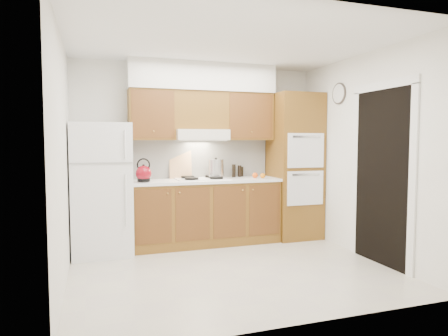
% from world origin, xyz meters
% --- Properties ---
extents(floor, '(3.60, 3.60, 0.00)m').
position_xyz_m(floor, '(0.00, 0.00, 0.00)').
color(floor, beige).
rests_on(floor, ground).
extents(ceiling, '(3.60, 3.60, 0.00)m').
position_xyz_m(ceiling, '(0.00, 0.00, 2.60)').
color(ceiling, white).
rests_on(ceiling, wall_back).
extents(wall_back, '(3.60, 0.02, 2.60)m').
position_xyz_m(wall_back, '(0.00, 1.50, 1.30)').
color(wall_back, white).
rests_on(wall_back, floor).
extents(wall_left, '(0.02, 3.00, 2.60)m').
position_xyz_m(wall_left, '(-1.80, 0.00, 1.30)').
color(wall_left, white).
rests_on(wall_left, floor).
extents(wall_right, '(0.02, 3.00, 2.60)m').
position_xyz_m(wall_right, '(1.80, 0.00, 1.30)').
color(wall_right, white).
rests_on(wall_right, floor).
extents(fridge, '(0.75, 0.72, 1.72)m').
position_xyz_m(fridge, '(-1.41, 1.14, 0.86)').
color(fridge, white).
rests_on(fridge, floor).
extents(base_cabinets, '(2.11, 0.60, 0.90)m').
position_xyz_m(base_cabinets, '(0.02, 1.20, 0.45)').
color(base_cabinets, brown).
rests_on(base_cabinets, floor).
extents(countertop, '(2.13, 0.62, 0.04)m').
position_xyz_m(countertop, '(0.03, 1.19, 0.92)').
color(countertop, white).
rests_on(countertop, base_cabinets).
extents(backsplash, '(2.11, 0.03, 0.56)m').
position_xyz_m(backsplash, '(0.02, 1.49, 1.22)').
color(backsplash, white).
rests_on(backsplash, countertop).
extents(oven_cabinet, '(0.70, 0.65, 2.20)m').
position_xyz_m(oven_cabinet, '(1.44, 1.18, 1.10)').
color(oven_cabinet, brown).
rests_on(oven_cabinet, floor).
extents(upper_cab_left, '(0.63, 0.33, 0.70)m').
position_xyz_m(upper_cab_left, '(-0.71, 1.33, 1.85)').
color(upper_cab_left, brown).
rests_on(upper_cab_left, wall_back).
extents(upper_cab_right, '(0.73, 0.33, 0.70)m').
position_xyz_m(upper_cab_right, '(0.72, 1.33, 1.85)').
color(upper_cab_right, brown).
rests_on(upper_cab_right, wall_back).
extents(range_hood, '(0.75, 0.45, 0.15)m').
position_xyz_m(range_hood, '(-0.02, 1.27, 1.57)').
color(range_hood, silver).
rests_on(range_hood, wall_back).
extents(upper_cab_over_hood, '(0.75, 0.33, 0.55)m').
position_xyz_m(upper_cab_over_hood, '(-0.02, 1.33, 1.92)').
color(upper_cab_over_hood, brown).
rests_on(upper_cab_over_hood, range_hood).
extents(soffit, '(2.13, 0.36, 0.40)m').
position_xyz_m(soffit, '(0.03, 1.32, 2.40)').
color(soffit, silver).
rests_on(soffit, wall_back).
extents(cooktop, '(0.74, 0.50, 0.01)m').
position_xyz_m(cooktop, '(-0.02, 1.21, 0.95)').
color(cooktop, white).
rests_on(cooktop, countertop).
extents(doorway, '(0.02, 0.90, 2.10)m').
position_xyz_m(doorway, '(1.79, -0.35, 1.05)').
color(doorway, black).
rests_on(doorway, floor).
extents(wall_clock, '(0.02, 0.30, 0.30)m').
position_xyz_m(wall_clock, '(1.79, 0.55, 2.15)').
color(wall_clock, '#3F3833').
rests_on(wall_clock, wall_right).
extents(kettle, '(0.27, 0.27, 0.21)m').
position_xyz_m(kettle, '(-0.87, 1.08, 1.06)').
color(kettle, maroon).
rests_on(kettle, countertop).
extents(cutting_board, '(0.33, 0.14, 0.43)m').
position_xyz_m(cutting_board, '(-0.29, 1.45, 1.14)').
color(cutting_board, tan).
rests_on(cutting_board, countertop).
extents(stock_pot, '(0.26, 0.26, 0.24)m').
position_xyz_m(stock_pot, '(0.20, 1.28, 1.09)').
color(stock_pot, '#BABABE').
rests_on(stock_pot, cooktop).
extents(condiment_a, '(0.07, 0.07, 0.19)m').
position_xyz_m(condiment_a, '(0.52, 1.37, 1.04)').
color(condiment_a, black).
rests_on(condiment_a, countertop).
extents(condiment_b, '(0.05, 0.05, 0.18)m').
position_xyz_m(condiment_b, '(0.62, 1.39, 1.03)').
color(condiment_b, black).
rests_on(condiment_b, countertop).
extents(condiment_c, '(0.06, 0.06, 0.15)m').
position_xyz_m(condiment_c, '(0.68, 1.45, 1.02)').
color(condiment_c, black).
rests_on(condiment_c, countertop).
extents(orange_near, '(0.09, 0.09, 0.08)m').
position_xyz_m(orange_near, '(0.86, 1.06, 0.98)').
color(orange_near, orange).
rests_on(orange_near, countertop).
extents(orange_far, '(0.10, 0.10, 0.08)m').
position_xyz_m(orange_far, '(0.77, 1.13, 0.98)').
color(orange_far, '#D84A0B').
rests_on(orange_far, countertop).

